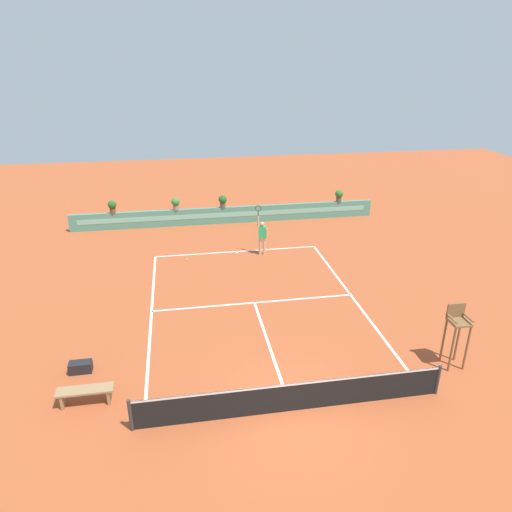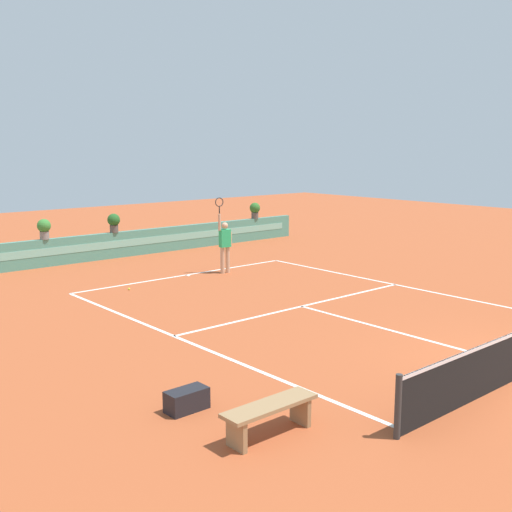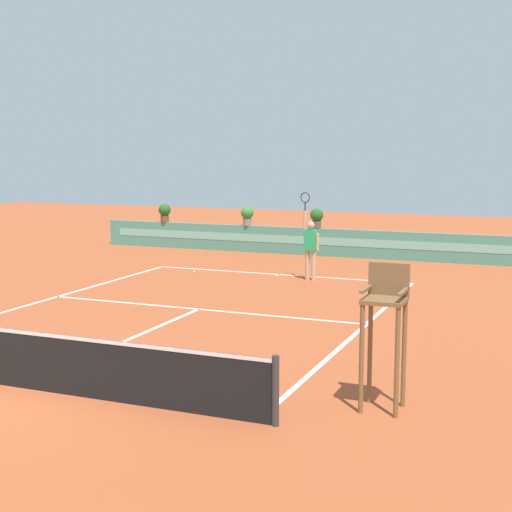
{
  "view_description": "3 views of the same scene",
  "coord_description": "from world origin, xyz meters",
  "px_view_note": "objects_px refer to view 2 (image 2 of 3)",
  "views": [
    {
      "loc": [
        -2.76,
        -10.18,
        9.3
      ],
      "look_at": [
        0.49,
        8.86,
        1.0
      ],
      "focal_mm": 32.92,
      "sensor_mm": 36.0,
      "label": 1
    },
    {
      "loc": [
        -11.63,
        -5.16,
        4.27
      ],
      "look_at": [
        0.49,
        8.86,
        1.0
      ],
      "focal_mm": 43.78,
      "sensor_mm": 36.0,
      "label": 2
    },
    {
      "loc": [
        7.84,
        -9.07,
        3.73
      ],
      "look_at": [
        0.49,
        8.86,
        1.0
      ],
      "focal_mm": 51.58,
      "sensor_mm": 36.0,
      "label": 3
    }
  ],
  "objects_px": {
    "potted_plant_centre": "(114,222)",
    "tennis_ball_near_baseline": "(129,289)",
    "tennis_player": "(225,243)",
    "potted_plant_left": "(44,228)",
    "gear_bag": "(187,400)",
    "potted_plant_far_right": "(255,209)",
    "bench_courtside": "(270,412)"
  },
  "relations": [
    {
      "from": "gear_bag",
      "to": "potted_plant_centre",
      "type": "relative_size",
      "value": 0.97
    },
    {
      "from": "bench_courtside",
      "to": "potted_plant_far_right",
      "type": "bearing_deg",
      "value": 49.92
    },
    {
      "from": "tennis_ball_near_baseline",
      "to": "potted_plant_centre",
      "type": "xyz_separation_m",
      "value": [
        2.34,
        5.21,
        1.38
      ]
    },
    {
      "from": "gear_bag",
      "to": "tennis_ball_near_baseline",
      "type": "xyz_separation_m",
      "value": [
        3.63,
        8.31,
        -0.15
      ]
    },
    {
      "from": "gear_bag",
      "to": "tennis_player",
      "type": "relative_size",
      "value": 0.27
    },
    {
      "from": "bench_courtside",
      "to": "tennis_ball_near_baseline",
      "type": "relative_size",
      "value": 23.53
    },
    {
      "from": "potted_plant_centre",
      "to": "tennis_ball_near_baseline",
      "type": "bearing_deg",
      "value": -114.2
    },
    {
      "from": "tennis_player",
      "to": "potted_plant_left",
      "type": "bearing_deg",
      "value": 129.42
    },
    {
      "from": "tennis_player",
      "to": "potted_plant_centre",
      "type": "distance_m",
      "value": 5.29
    },
    {
      "from": "tennis_ball_near_baseline",
      "to": "potted_plant_left",
      "type": "bearing_deg",
      "value": 94.39
    },
    {
      "from": "tennis_ball_near_baseline",
      "to": "potted_plant_far_right",
      "type": "relative_size",
      "value": 0.09
    },
    {
      "from": "tennis_player",
      "to": "potted_plant_centre",
      "type": "height_order",
      "value": "tennis_player"
    },
    {
      "from": "tennis_player",
      "to": "tennis_ball_near_baseline",
      "type": "relative_size",
      "value": 38.01
    },
    {
      "from": "potted_plant_centre",
      "to": "bench_courtside",
      "type": "bearing_deg",
      "value": -110.21
    },
    {
      "from": "potted_plant_left",
      "to": "potted_plant_far_right",
      "type": "height_order",
      "value": "same"
    },
    {
      "from": "potted_plant_left",
      "to": "potted_plant_centre",
      "type": "bearing_deg",
      "value": 0.0
    },
    {
      "from": "bench_courtside",
      "to": "potted_plant_far_right",
      "type": "relative_size",
      "value": 2.21
    },
    {
      "from": "bench_courtside",
      "to": "potted_plant_left",
      "type": "relative_size",
      "value": 2.21
    },
    {
      "from": "bench_courtside",
      "to": "potted_plant_far_right",
      "type": "distance_m",
      "value": 19.76
    },
    {
      "from": "potted_plant_left",
      "to": "gear_bag",
      "type": "bearing_deg",
      "value": -103.43
    },
    {
      "from": "bench_courtside",
      "to": "gear_bag",
      "type": "height_order",
      "value": "bench_courtside"
    },
    {
      "from": "bench_courtside",
      "to": "tennis_ball_near_baseline",
      "type": "distance_m",
      "value": 10.4
    },
    {
      "from": "bench_courtside",
      "to": "potted_plant_centre",
      "type": "relative_size",
      "value": 2.21
    },
    {
      "from": "potted_plant_left",
      "to": "potted_plant_far_right",
      "type": "relative_size",
      "value": 1.0
    },
    {
      "from": "tennis_ball_near_baseline",
      "to": "tennis_player",
      "type": "bearing_deg",
      "value": 2.06
    },
    {
      "from": "tennis_ball_near_baseline",
      "to": "potted_plant_far_right",
      "type": "height_order",
      "value": "potted_plant_far_right"
    },
    {
      "from": "gear_bag",
      "to": "potted_plant_centre",
      "type": "bearing_deg",
      "value": 66.18
    },
    {
      "from": "potted_plant_centre",
      "to": "potted_plant_left",
      "type": "xyz_separation_m",
      "value": [
        -2.74,
        0.0,
        0.0
      ]
    },
    {
      "from": "gear_bag",
      "to": "tennis_player",
      "type": "height_order",
      "value": "tennis_player"
    },
    {
      "from": "tennis_player",
      "to": "potted_plant_far_right",
      "type": "height_order",
      "value": "tennis_player"
    },
    {
      "from": "potted_plant_far_right",
      "to": "potted_plant_left",
      "type": "bearing_deg",
      "value": 180.0
    },
    {
      "from": "bench_courtside",
      "to": "potted_plant_left",
      "type": "height_order",
      "value": "potted_plant_left"
    }
  ]
}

